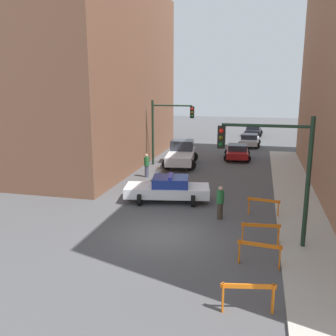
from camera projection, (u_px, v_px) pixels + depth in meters
The scene contains 17 objects.
ground_plane at pixel (161, 235), 16.40m from camera, with size 120.00×120.00×0.00m, color #4C4C4F.
sidewalk_right at pixel (311, 249), 14.94m from camera, with size 2.40×44.00×0.12m.
building_corner_left at pixel (64, 75), 30.85m from camera, with size 14.00×20.00×14.37m.
traffic_light_near at pixel (278, 162), 14.60m from camera, with size 3.64×0.35×5.20m.
traffic_light_far at pixel (166, 123), 29.71m from camera, with size 3.44×0.35×5.20m.
police_car at pixel (168, 189), 21.03m from camera, with size 4.95×2.88×1.52m.
white_truck at pixel (181, 154), 30.41m from camera, with size 3.05×5.60×1.90m.
parked_car_near at pixel (237, 151), 32.74m from camera, with size 2.45×4.41×1.31m.
parked_car_mid at pixel (249, 140), 39.28m from camera, with size 2.37×4.36×1.31m.
parked_car_far at pixel (253, 130), 47.11m from camera, with size 2.40×4.38×1.31m.
pedestrian_crossing at pixel (158, 179), 22.59m from camera, with size 0.43×0.43×1.66m.
pedestrian_corner at pixel (147, 165), 26.43m from camera, with size 0.51×0.51×1.66m.
pedestrian_sidewalk at pixel (220, 202), 18.22m from camera, with size 0.40×0.40×1.66m.
barrier_front at pixel (248, 293), 10.79m from camera, with size 1.58×0.44×0.90m.
barrier_mid at pixel (259, 250), 13.53m from camera, with size 1.60×0.32×0.90m.
barrier_back at pixel (261, 230), 15.38m from camera, with size 1.60×0.31×0.90m.
barrier_corner at pixel (263, 204), 18.66m from camera, with size 1.59×0.38×0.90m.
Camera 1 is at (3.97, -14.81, 6.54)m, focal length 40.00 mm.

